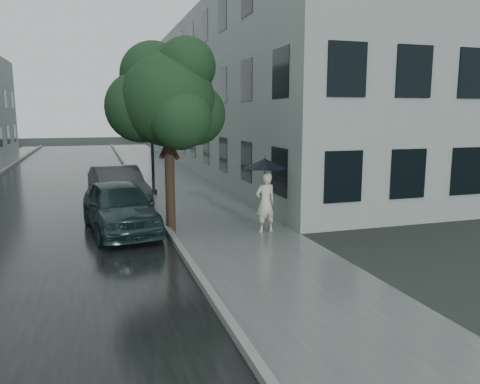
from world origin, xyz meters
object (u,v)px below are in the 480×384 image
object	(u,v)px
street_tree	(167,98)
lamp_post	(148,125)
car_near	(119,206)
pedestrian	(265,202)
car_far	(118,187)

from	to	relation	value
street_tree	lamp_post	bearing A→B (deg)	88.53
car_near	pedestrian	bearing A→B (deg)	-25.79
pedestrian	street_tree	world-z (taller)	street_tree
lamp_post	car_near	size ratio (longest dim) A/B	1.17
street_tree	lamp_post	size ratio (longest dim) A/B	1.07
lamp_post	street_tree	bearing A→B (deg)	-108.54
pedestrian	street_tree	xyz separation A→B (m)	(-2.57, 1.10, 2.93)
street_tree	lamp_post	world-z (taller)	street_tree
lamp_post	pedestrian	bearing A→B (deg)	-89.07
car_near	car_far	bearing A→B (deg)	80.75
lamp_post	car_far	xyz separation A→B (m)	(-1.44, -2.31, -2.19)
car_near	car_far	size ratio (longest dim) A/B	0.98
pedestrian	street_tree	size ratio (longest dim) A/B	0.32
pedestrian	lamp_post	size ratio (longest dim) A/B	0.34
car_far	lamp_post	bearing A→B (deg)	50.40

